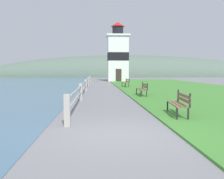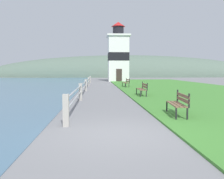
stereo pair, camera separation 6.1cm
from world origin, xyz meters
name	(u,v)px [view 1 (the left image)]	position (x,y,z in m)	size (l,w,h in m)	color
ground_plane	(118,134)	(0.00, 0.00, 0.00)	(160.00, 160.00, 0.00)	slate
grass_verge	(183,89)	(7.56, 16.25, 0.03)	(12.00, 48.76, 0.06)	#428433
seawall_railing	(86,84)	(-1.46, 14.32, 0.59)	(0.18, 26.81, 0.99)	#A8A399
park_bench_near	(179,102)	(2.48, 2.39, 0.54)	(0.62, 1.75, 0.94)	brown
park_bench_midway	(143,88)	(2.51, 9.87, 0.54)	(0.53, 1.99, 0.94)	brown
park_bench_far	(126,82)	(2.49, 18.93, 0.54)	(0.61, 1.71, 0.94)	brown
lighthouse	(118,56)	(2.89, 33.77, 4.14)	(3.68, 3.68, 9.49)	white
distant_hillside	(127,77)	(8.00, 62.51, 0.00)	(80.00, 16.00, 12.00)	#566B5B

